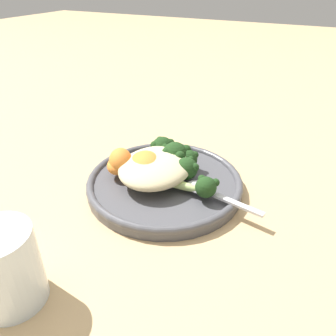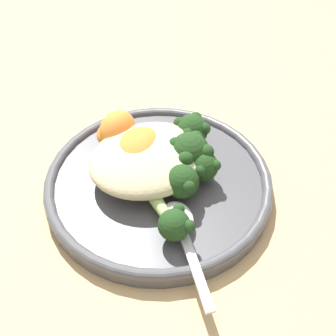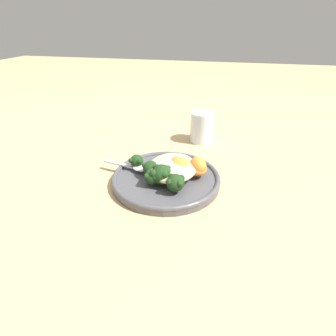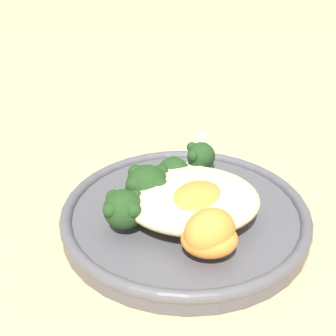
# 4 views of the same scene
# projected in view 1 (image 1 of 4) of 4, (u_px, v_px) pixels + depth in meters

# --- Properties ---
(ground_plane) EXTENTS (4.00, 4.00, 0.00)m
(ground_plane) POSITION_uv_depth(u_px,v_px,m) (159.00, 194.00, 0.52)
(ground_plane) COLOR tan
(plate) EXTENTS (0.25, 0.25, 0.02)m
(plate) POSITION_uv_depth(u_px,v_px,m) (162.00, 182.00, 0.53)
(plate) COLOR #4C4C51
(plate) RESTS_ON ground_plane
(quinoa_mound) EXTENTS (0.13, 0.11, 0.04)m
(quinoa_mound) POSITION_uv_depth(u_px,v_px,m) (156.00, 167.00, 0.51)
(quinoa_mound) COLOR beige
(quinoa_mound) RESTS_ON plate
(broccoli_stalk_0) EXTENTS (0.03, 0.12, 0.03)m
(broccoli_stalk_0) POSITION_uv_depth(u_px,v_px,m) (194.00, 184.00, 0.48)
(broccoli_stalk_0) COLOR #ADC675
(broccoli_stalk_0) RESTS_ON plate
(broccoli_stalk_1) EXTENTS (0.06, 0.07, 0.04)m
(broccoli_stalk_1) POSITION_uv_depth(u_px,v_px,m) (183.00, 170.00, 0.51)
(broccoli_stalk_1) COLOR #ADC675
(broccoli_stalk_1) RESTS_ON plate
(broccoli_stalk_2) EXTENTS (0.08, 0.05, 0.03)m
(broccoli_stalk_2) POSITION_uv_depth(u_px,v_px,m) (184.00, 162.00, 0.53)
(broccoli_stalk_2) COLOR #ADC675
(broccoli_stalk_2) RESTS_ON plate
(broccoli_stalk_3) EXTENTS (0.11, 0.04, 0.04)m
(broccoli_stalk_3) POSITION_uv_depth(u_px,v_px,m) (174.00, 157.00, 0.53)
(broccoli_stalk_3) COLOR #ADC675
(broccoli_stalk_3) RESTS_ON plate
(broccoli_stalk_4) EXTENTS (0.12, 0.06, 0.04)m
(broccoli_stalk_4) POSITION_uv_depth(u_px,v_px,m) (162.00, 151.00, 0.56)
(broccoli_stalk_4) COLOR #ADC675
(broccoli_stalk_4) RESTS_ON plate
(sweet_potato_chunk_0) EXTENTS (0.09, 0.08, 0.04)m
(sweet_potato_chunk_0) POSITION_uv_depth(u_px,v_px,m) (146.00, 165.00, 0.51)
(sweet_potato_chunk_0) COLOR orange
(sweet_potato_chunk_0) RESTS_ON plate
(sweet_potato_chunk_1) EXTENTS (0.05, 0.06, 0.03)m
(sweet_potato_chunk_1) POSITION_uv_depth(u_px,v_px,m) (139.00, 170.00, 0.51)
(sweet_potato_chunk_1) COLOR orange
(sweet_potato_chunk_1) RESTS_ON plate
(sweet_potato_chunk_2) EXTENTS (0.06, 0.06, 0.04)m
(sweet_potato_chunk_2) POSITION_uv_depth(u_px,v_px,m) (122.00, 160.00, 0.52)
(sweet_potato_chunk_2) COLOR orange
(sweet_potato_chunk_2) RESTS_ON plate
(sweet_potato_chunk_3) EXTENTS (0.05, 0.04, 0.03)m
(sweet_potato_chunk_3) POSITION_uv_depth(u_px,v_px,m) (119.00, 166.00, 0.52)
(sweet_potato_chunk_3) COLOR orange
(sweet_potato_chunk_3) RESTS_ON plate
(spoon) EXTENTS (0.04, 0.13, 0.01)m
(spoon) POSITION_uv_depth(u_px,v_px,m) (206.00, 191.00, 0.48)
(spoon) COLOR silver
(spoon) RESTS_ON plate
(water_glass) EXTENTS (0.07, 0.07, 0.09)m
(water_glass) POSITION_uv_depth(u_px,v_px,m) (5.00, 268.00, 0.33)
(water_glass) COLOR silver
(water_glass) RESTS_ON ground_plane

